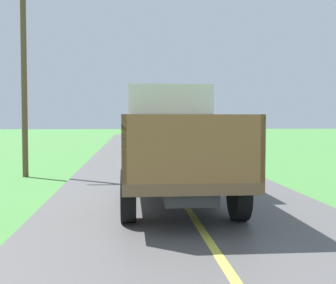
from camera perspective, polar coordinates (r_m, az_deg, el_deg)
name	(u,v)px	position (r m, az deg, el deg)	size (l,w,h in m)	color
banana_truck_near	(172,141)	(10.69, 0.54, 0.09)	(2.38, 5.82, 2.80)	#2D2D30
utility_pole_roadside	(24,68)	(16.28, -18.12, 9.09)	(2.07, 0.20, 7.00)	brown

